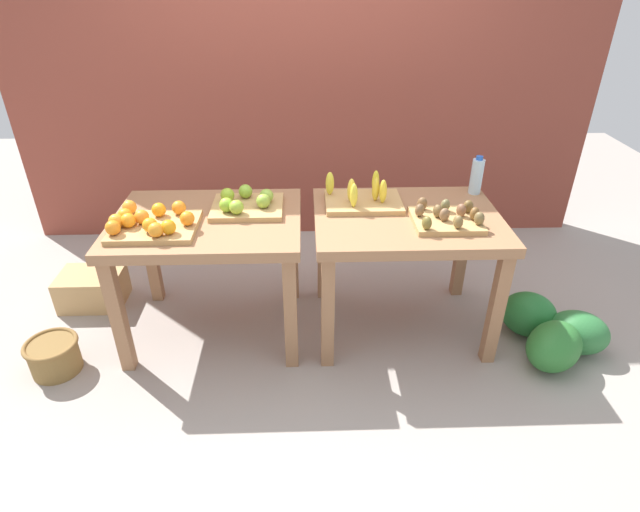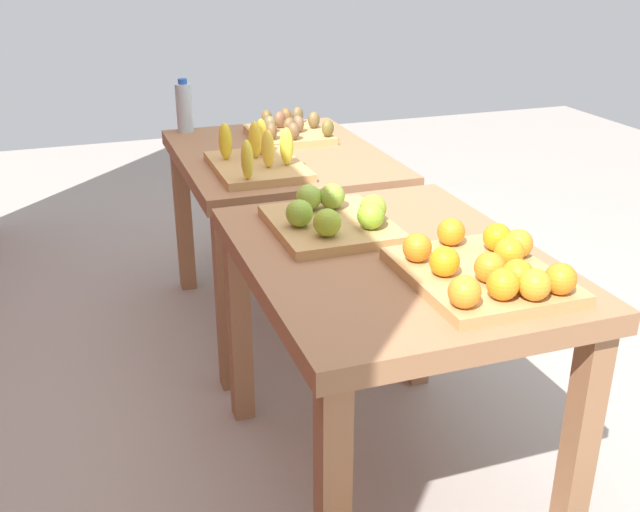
# 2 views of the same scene
# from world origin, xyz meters

# --- Properties ---
(ground_plane) EXTENTS (8.00, 8.00, 0.00)m
(ground_plane) POSITION_xyz_m (0.00, 0.00, 0.00)
(ground_plane) COLOR #A0968D
(back_wall) EXTENTS (4.40, 0.12, 3.00)m
(back_wall) POSITION_xyz_m (0.00, 1.35, 1.50)
(back_wall) COLOR brown
(back_wall) RESTS_ON ground_plane
(display_table_left) EXTENTS (1.04, 0.80, 0.76)m
(display_table_left) POSITION_xyz_m (-0.56, 0.00, 0.65)
(display_table_left) COLOR #9B6C48
(display_table_left) RESTS_ON ground_plane
(display_table_right) EXTENTS (1.04, 0.80, 0.76)m
(display_table_right) POSITION_xyz_m (0.56, 0.00, 0.65)
(display_table_right) COLOR #9B6C48
(display_table_right) RESTS_ON ground_plane
(orange_bin) EXTENTS (0.46, 0.38, 0.11)m
(orange_bin) POSITION_xyz_m (-0.82, -0.14, 0.81)
(orange_bin) COLOR tan
(orange_bin) RESTS_ON display_table_left
(apple_bin) EXTENTS (0.40, 0.34, 0.11)m
(apple_bin) POSITION_xyz_m (-0.35, 0.10, 0.80)
(apple_bin) COLOR tan
(apple_bin) RESTS_ON display_table_left
(banana_crate) EXTENTS (0.44, 0.32, 0.17)m
(banana_crate) POSITION_xyz_m (0.32, 0.15, 0.80)
(banana_crate) COLOR tan
(banana_crate) RESTS_ON display_table_right
(kiwi_bin) EXTENTS (0.36, 0.33, 0.10)m
(kiwi_bin) POSITION_xyz_m (0.75, -0.11, 0.80)
(kiwi_bin) COLOR tan
(kiwi_bin) RESTS_ON display_table_right
(water_bottle) EXTENTS (0.07, 0.07, 0.23)m
(water_bottle) POSITION_xyz_m (1.02, 0.30, 0.87)
(water_bottle) COLOR silver
(water_bottle) RESTS_ON display_table_right
(watermelon_pile) EXTENTS (0.64, 0.72, 0.27)m
(watermelon_pile) POSITION_xyz_m (1.41, -0.27, 0.13)
(watermelon_pile) COLOR #2E7339
(watermelon_pile) RESTS_ON ground_plane
(wicker_basket) EXTENTS (0.29, 0.29, 0.19)m
(wicker_basket) POSITION_xyz_m (-1.42, -0.35, 0.10)
(wicker_basket) COLOR olive
(wicker_basket) RESTS_ON ground_plane
(cardboard_produce_box) EXTENTS (0.40, 0.30, 0.22)m
(cardboard_produce_box) POSITION_xyz_m (-1.43, 0.30, 0.11)
(cardboard_produce_box) COLOR tan
(cardboard_produce_box) RESTS_ON ground_plane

